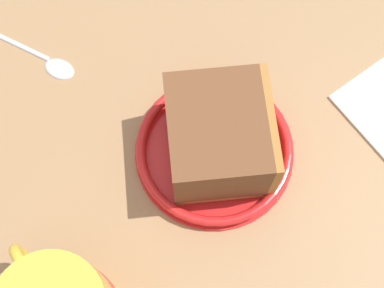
{
  "coord_description": "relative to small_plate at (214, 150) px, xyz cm",
  "views": [
    {
      "loc": [
        -17.18,
        11.09,
        47.16
      ],
      "look_at": [
        -6.73,
        -1.4,
        3.0
      ],
      "focal_mm": 52.61,
      "sensor_mm": 36.0,
      "label": 1
    }
  ],
  "objects": [
    {
      "name": "teaspoon",
      "position": [
        18.31,
        2.84,
        -0.47
      ],
      "size": [
        11.94,
        3.87,
        0.8
      ],
      "color": "silver",
      "rests_on": "ground_plane"
    },
    {
      "name": "cake_slice",
      "position": [
        -0.19,
        -0.2,
        3.33
      ],
      "size": [
        12.41,
        12.4,
        6.65
      ],
      "color": "#9E662D",
      "rests_on": "small_plate"
    },
    {
      "name": "ground_plane",
      "position": [
        8.09,
        2.84,
        -2.15
      ],
      "size": [
        121.94,
        121.94,
        2.66
      ],
      "primitive_type": "cube",
      "color": "#936D47"
    },
    {
      "name": "small_plate",
      "position": [
        0.0,
        0.0,
        0.0
      ],
      "size": [
        14.03,
        14.03,
        1.66
      ],
      "color": "red",
      "rests_on": "ground_plane"
    }
  ]
}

